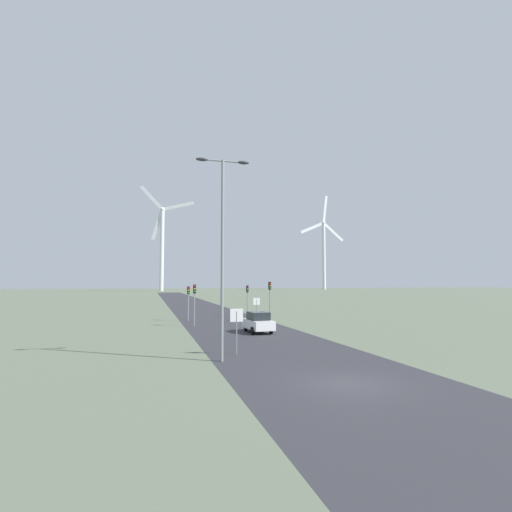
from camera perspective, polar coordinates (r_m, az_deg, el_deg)
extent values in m
plane|color=#5B6651|center=(18.81, 12.86, -17.35)|extent=(600.00, 600.00, 0.00)
cube|color=#2D2D33|center=(64.91, -7.52, -7.71)|extent=(10.00, 240.00, 0.01)
cylinder|color=gray|center=(22.89, -4.84, -0.45)|extent=(0.18, 0.18, 11.55)
cylinder|color=gray|center=(23.92, -4.76, 13.37)|extent=(2.44, 0.10, 0.10)
ellipsoid|color=#333338|center=(23.75, -7.74, 13.52)|extent=(0.70, 0.32, 0.20)
ellipsoid|color=#333338|center=(24.16, -1.83, 13.19)|extent=(0.70, 0.32, 0.20)
cylinder|color=gray|center=(24.93, -2.80, -10.97)|extent=(0.07, 0.07, 2.66)
cube|color=white|center=(24.80, -2.78, -8.45)|extent=(0.81, 0.01, 0.81)
cube|color=red|center=(24.82, -2.79, -8.45)|extent=(0.76, 0.02, 0.76)
cylinder|color=gray|center=(47.23, 0.08, -7.71)|extent=(0.07, 0.07, 2.47)
cube|color=white|center=(47.15, 0.08, -6.50)|extent=(0.81, 0.01, 0.81)
cube|color=red|center=(47.17, 0.08, -6.49)|extent=(0.76, 0.02, 0.76)
cylinder|color=gray|center=(41.25, -8.79, -6.99)|extent=(0.11, 0.11, 4.25)
cube|color=black|center=(41.19, -8.77, -4.67)|extent=(0.28, 0.24, 0.90)
sphere|color=red|center=(41.06, -8.74, -4.29)|extent=(0.16, 0.16, 0.16)
sphere|color=gold|center=(41.06, -8.75, -4.67)|extent=(0.16, 0.16, 0.16)
sphere|color=green|center=(41.07, -8.75, -5.05)|extent=(0.16, 0.16, 0.16)
cylinder|color=gray|center=(45.57, 1.98, -6.55)|extent=(0.11, 0.11, 4.53)
cube|color=black|center=(45.52, 1.97, -4.27)|extent=(0.28, 0.24, 0.90)
sphere|color=red|center=(45.39, 2.02, -3.93)|extent=(0.16, 0.16, 0.16)
sphere|color=gold|center=(45.39, 2.02, -4.27)|extent=(0.16, 0.16, 0.16)
sphere|color=green|center=(45.39, 2.02, -4.61)|extent=(0.16, 0.16, 0.16)
cylinder|color=gray|center=(47.19, -9.65, -6.73)|extent=(0.11, 0.11, 4.00)
cube|color=black|center=(47.14, -9.63, -4.84)|extent=(0.28, 0.24, 0.90)
sphere|color=red|center=(47.00, -9.61, -4.52)|extent=(0.16, 0.16, 0.16)
sphere|color=gold|center=(47.00, -9.62, -4.85)|extent=(0.16, 0.16, 0.16)
sphere|color=green|center=(47.01, -9.62, -5.18)|extent=(0.16, 0.16, 0.16)
cylinder|color=gray|center=(52.83, -1.24, -6.43)|extent=(0.11, 0.11, 4.07)
cube|color=black|center=(52.78, -1.24, -4.71)|extent=(0.28, 0.24, 0.90)
sphere|color=red|center=(52.65, -1.20, -4.42)|extent=(0.16, 0.16, 0.16)
sphere|color=gold|center=(52.65, -1.20, -4.71)|extent=(0.16, 0.16, 0.16)
sphere|color=green|center=(52.66, -1.20, -5.00)|extent=(0.16, 0.16, 0.16)
cube|color=white|center=(36.04, 0.27, -9.72)|extent=(2.12, 4.23, 0.80)
cube|color=#1E2328|center=(35.82, 0.33, -8.55)|extent=(1.72, 2.22, 0.70)
cylinder|color=black|center=(37.10, -1.51, -10.17)|extent=(0.22, 0.66, 0.66)
cylinder|color=black|center=(37.52, 0.99, -10.10)|extent=(0.22, 0.66, 0.66)
cylinder|color=black|center=(34.65, -0.52, -10.62)|extent=(0.22, 0.66, 0.66)
cylinder|color=black|center=(35.10, 2.15, -10.54)|extent=(0.22, 0.66, 0.66)
cylinder|color=silver|center=(221.35, -13.29, 0.84)|extent=(2.20, 2.20, 44.16)
sphere|color=silver|center=(224.20, -13.21, 6.47)|extent=(2.60, 2.60, 2.60)
cube|color=silver|center=(223.36, -13.91, 4.31)|extent=(6.57, 1.95, 16.35)
cube|color=silver|center=(223.07, -10.99, 7.01)|extent=(16.25, 4.15, 5.42)
cube|color=silver|center=(226.68, -14.70, 8.07)|extent=(12.37, 3.27, 13.38)
cylinder|color=silver|center=(265.70, 9.68, -0.01)|extent=(2.20, 2.20, 43.84)
sphere|color=silver|center=(268.03, 9.62, 4.67)|extent=(2.60, 2.60, 2.60)
cube|color=silver|center=(271.33, 11.00, 3.35)|extent=(15.18, 2.49, 12.26)
cube|color=silver|center=(270.24, 9.82, 6.64)|extent=(4.12, 1.03, 17.91)
cube|color=silver|center=(262.97, 8.00, 4.01)|extent=(17.07, 2.73, 8.51)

